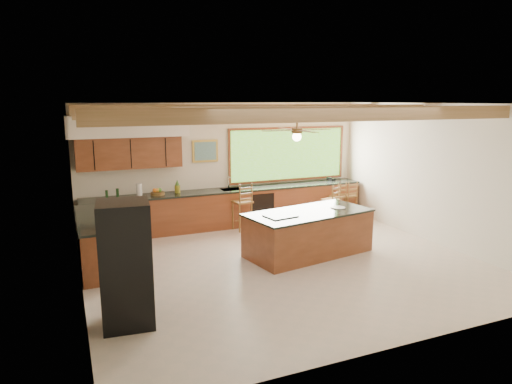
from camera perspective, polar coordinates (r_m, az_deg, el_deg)
name	(u,v)px	position (r m, az deg, el deg)	size (l,w,h in m)	color
ground	(284,263)	(8.83, 3.50, -8.90)	(7.20, 7.20, 0.00)	beige
room_shell	(262,145)	(8.84, 0.79, 5.91)	(7.27, 6.54, 3.02)	beige
counter_run	(204,214)	(10.65, -6.51, -2.76)	(7.12, 3.10, 1.24)	brown
island	(308,233)	(9.27, 6.55, -5.07)	(2.69, 1.60, 0.90)	brown
refrigerator	(126,264)	(6.51, -15.94, -8.70)	(0.74, 0.73, 1.74)	black
bar_stool_a	(243,203)	(10.77, -1.64, -1.34)	(0.47, 0.47, 1.15)	brown
bar_stool_b	(332,201)	(11.47, 9.51, -1.08)	(0.46, 0.46, 1.03)	brown
bar_stool_c	(350,196)	(12.19, 11.63, -0.52)	(0.39, 0.39, 0.99)	brown
bar_stool_d	(339,197)	(12.00, 10.30, -0.65)	(0.42, 0.42, 0.99)	brown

